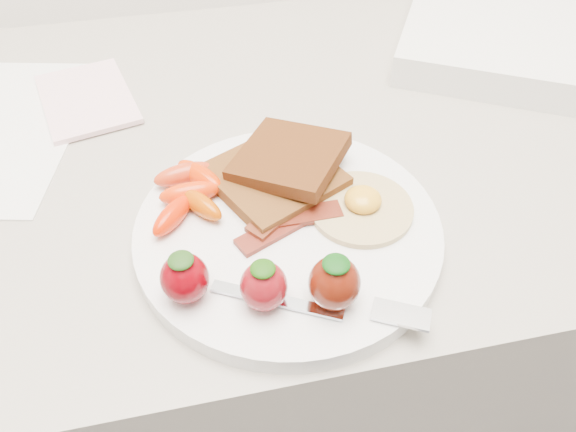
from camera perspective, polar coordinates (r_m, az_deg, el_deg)
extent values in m
cube|color=gray|center=(0.96, -1.99, -13.16)|extent=(2.00, 0.60, 0.90)
cylinder|color=white|center=(0.50, 0.00, -1.52)|extent=(0.27, 0.27, 0.02)
cube|color=#3C1808|center=(0.52, -1.42, 3.96)|extent=(0.14, 0.14, 0.01)
cube|color=#45190C|center=(0.52, 0.12, 5.97)|extent=(0.13, 0.13, 0.02)
cylinder|color=beige|center=(0.51, 7.43, 0.81)|extent=(0.12, 0.12, 0.01)
ellipsoid|color=gold|center=(0.50, 7.62, 1.68)|extent=(0.04, 0.04, 0.02)
cube|color=#440F03|center=(0.49, -0.87, -1.18)|extent=(0.08, 0.05, 0.00)
cube|color=#391508|center=(0.49, 0.77, -0.06)|extent=(0.08, 0.02, 0.00)
cube|color=#3F130D|center=(0.50, -0.38, 0.77)|extent=(0.08, 0.07, 0.00)
ellipsoid|color=red|center=(0.51, -9.95, 2.33)|extent=(0.06, 0.02, 0.02)
ellipsoid|color=#B94700|center=(0.50, -8.84, 1.16)|extent=(0.04, 0.05, 0.02)
ellipsoid|color=red|center=(0.50, -11.66, 0.06)|extent=(0.05, 0.05, 0.02)
ellipsoid|color=red|center=(0.53, -8.94, 4.05)|extent=(0.05, 0.06, 0.02)
ellipsoid|color=red|center=(0.53, -10.59, 4.21)|extent=(0.06, 0.03, 0.02)
ellipsoid|color=#680007|center=(0.43, -10.46, -6.24)|extent=(0.04, 0.04, 0.04)
ellipsoid|color=#1C3F11|center=(0.42, -10.84, -4.43)|extent=(0.02, 0.02, 0.01)
ellipsoid|color=maroon|center=(0.42, -2.48, -7.13)|extent=(0.04, 0.04, 0.04)
ellipsoid|color=#184608|center=(0.41, -2.57, -5.37)|extent=(0.02, 0.02, 0.01)
ellipsoid|color=#521206|center=(0.42, 4.73, -6.81)|extent=(0.04, 0.04, 0.04)
ellipsoid|color=#0B3F0C|center=(0.41, 4.92, -4.88)|extent=(0.02, 0.02, 0.01)
cube|color=silver|center=(0.44, -1.15, -8.54)|extent=(0.10, 0.06, 0.00)
cube|color=silver|center=(0.44, 11.42, -9.78)|extent=(0.05, 0.04, 0.00)
cube|color=#FFCCD4|center=(0.70, -19.76, 11.16)|extent=(0.13, 0.16, 0.01)
cube|color=white|center=(0.80, 23.44, 15.99)|extent=(0.39, 0.37, 0.04)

